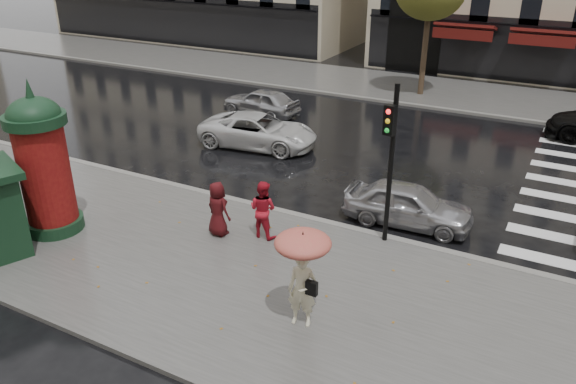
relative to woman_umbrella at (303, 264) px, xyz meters
The scene contains 13 objects.
ground 2.39m from the woman_umbrella, 124.41° to the left, with size 160.00×160.00×0.00m, color black.
near_sidewalk 2.07m from the woman_umbrella, 136.21° to the left, with size 90.00×7.00×0.12m, color #474744.
far_sidewalk 20.54m from the woman_umbrella, 92.79° to the left, with size 90.00×6.00×0.12m, color #474744.
near_kerb 4.82m from the woman_umbrella, 102.62° to the left, with size 90.00×0.25×0.14m, color slate.
far_kerb 17.55m from the woman_umbrella, 93.27° to the left, with size 90.00×0.25×0.14m, color slate.
woman_umbrella is the anchor object (origin of this frame).
woman_red 3.98m from the woman_umbrella, 132.59° to the left, with size 0.79×0.62×1.63m, color red.
man_burgundy 4.54m from the woman_umbrella, 147.72° to the left, with size 0.76×0.49×1.56m, color #410D10.
morris_column 8.07m from the woman_umbrella, behind, with size 1.60×1.60×4.30m.
traffic_light 4.34m from the woman_umbrella, 85.02° to the left, with size 0.30×0.42×4.32m.
car_silver 5.77m from the woman_umbrella, 84.28° to the left, with size 1.49×3.70×1.26m, color #AEADB2.
car_white 11.30m from the woman_umbrella, 125.57° to the left, with size 2.13×4.63×1.29m, color silver.
car_far_silver 15.41m from the woman_umbrella, 123.83° to the left, with size 1.49×3.69×1.26m, color #ADADB2.
Camera 1 is at (5.32, -10.19, 7.80)m, focal length 35.00 mm.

